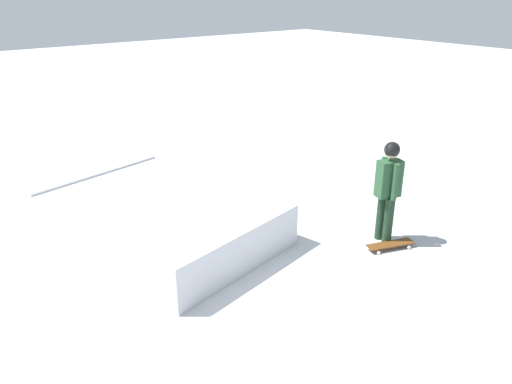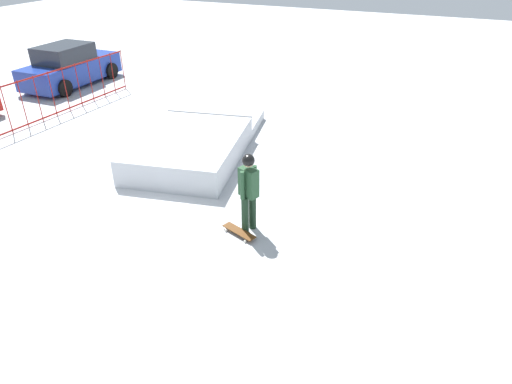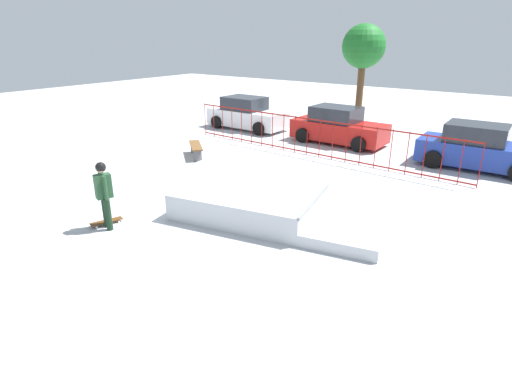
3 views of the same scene
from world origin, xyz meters
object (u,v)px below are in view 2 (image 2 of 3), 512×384
parked_car_blue (70,67)px  skateboard (239,232)px  skater (249,187)px  skate_ramp (196,143)px

parked_car_blue → skateboard: bearing=-122.9°
skater → skateboard: bearing=85.0°
skateboard → parked_car_blue: parked_car_blue is taller
skate_ramp → skateboard: size_ratio=7.09×
skate_ramp → skater: bearing=-145.4°
parked_car_blue → skate_ramp: bearing=-115.9°
skate_ramp → parked_car_blue: bearing=53.4°
skateboard → skate_ramp: bearing=-27.6°
skater → parked_car_blue: (6.49, 10.90, -0.28)m
skate_ramp → skater: skater is taller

